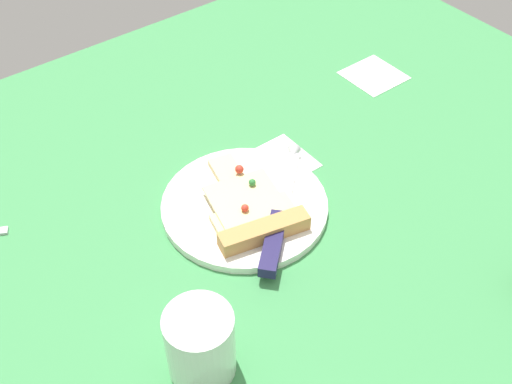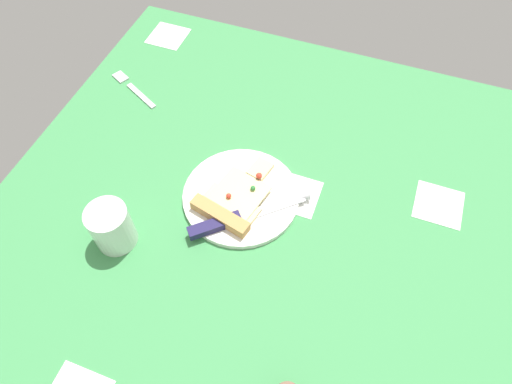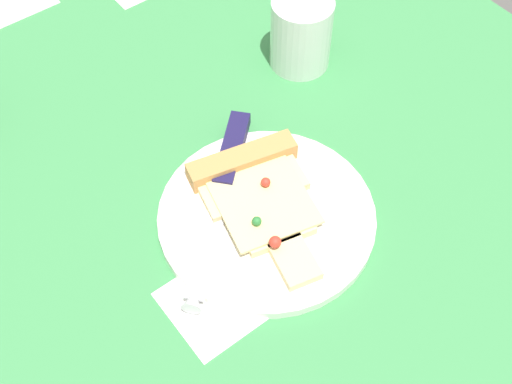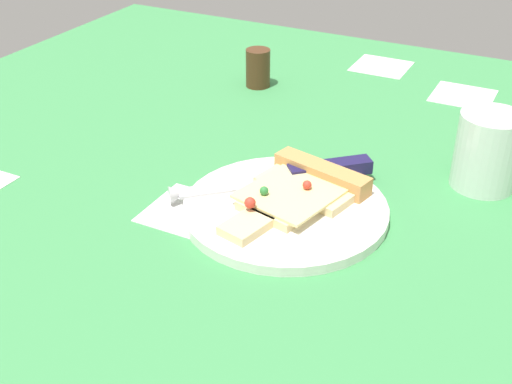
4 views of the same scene
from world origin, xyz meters
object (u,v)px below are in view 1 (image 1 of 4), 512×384
object	(u,v)px
plate	(245,206)
drinking_glass	(200,344)
knife	(279,218)
pizza_slice	(252,211)

from	to	relation	value
plate	drinking_glass	distance (cm)	24.57
plate	drinking_glass	bearing A→B (deg)	132.26
knife	drinking_glass	distance (cm)	22.55
plate	pizza_slice	xyz separation A→B (cm)	(-2.52, 0.59, 1.36)
pizza_slice	knife	distance (cm)	3.61
plate	drinking_glass	size ratio (longest dim) A/B	2.51
pizza_slice	knife	size ratio (longest dim) A/B	0.97
pizza_slice	drinking_glass	xyz separation A→B (cm)	(-13.79, 17.36, 2.56)
knife	pizza_slice	bearing A→B (deg)	175.18
pizza_slice	knife	xyz separation A→B (cm)	(-2.87, -2.18, -0.18)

